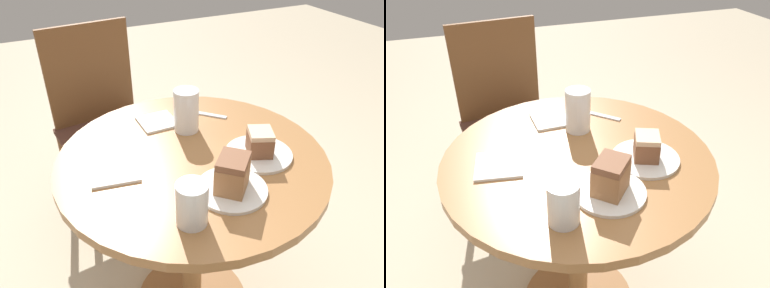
# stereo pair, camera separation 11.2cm
# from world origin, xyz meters

# --- Properties ---
(table) EXTENTS (0.83, 0.83, 0.73)m
(table) POSITION_xyz_m (0.00, 0.00, 0.55)
(table) COLOR #9E6B3D
(table) RESTS_ON ground_plane
(chair) EXTENTS (0.47, 0.45, 0.94)m
(chair) POSITION_xyz_m (-0.11, 0.73, 0.49)
(chair) COLOR brown
(chair) RESTS_ON ground_plane
(plate_near) EXTENTS (0.20, 0.20, 0.01)m
(plate_near) POSITION_xyz_m (0.18, -0.09, 0.74)
(plate_near) COLOR silver
(plate_near) RESTS_ON table
(plate_far) EXTENTS (0.19, 0.19, 0.01)m
(plate_far) POSITION_xyz_m (0.02, -0.20, 0.74)
(plate_far) COLOR silver
(plate_far) RESTS_ON table
(cake_slice_near) EXTENTS (0.10, 0.10, 0.08)m
(cake_slice_near) POSITION_xyz_m (0.18, -0.09, 0.78)
(cake_slice_near) COLOR brown
(cake_slice_near) RESTS_ON plate_near
(cake_slice_far) EXTENTS (0.12, 0.12, 0.10)m
(cake_slice_far) POSITION_xyz_m (0.02, -0.20, 0.79)
(cake_slice_far) COLOR #9E6B42
(cake_slice_far) RESTS_ON plate_far
(glass_lemonade) EXTENTS (0.08, 0.08, 0.15)m
(glass_lemonade) POSITION_xyz_m (0.05, 0.15, 0.80)
(glass_lemonade) COLOR beige
(glass_lemonade) RESTS_ON table
(glass_water) EXTENTS (0.08, 0.08, 0.11)m
(glass_water) POSITION_xyz_m (-0.12, -0.26, 0.78)
(glass_water) COLOR silver
(glass_water) RESTS_ON table
(napkin_stack) EXTENTS (0.16, 0.16, 0.01)m
(napkin_stack) POSITION_xyz_m (-0.24, 0.02, 0.74)
(napkin_stack) COLOR white
(napkin_stack) RESTS_ON table
(spoon) EXTENTS (0.11, 0.11, 0.00)m
(spoon) POSITION_xyz_m (0.17, 0.20, 0.73)
(spoon) COLOR silver
(spoon) RESTS_ON table
(napkin_side) EXTENTS (0.12, 0.12, 0.01)m
(napkin_side) POSITION_xyz_m (-0.02, 0.23, 0.74)
(napkin_side) COLOR white
(napkin_side) RESTS_ON table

